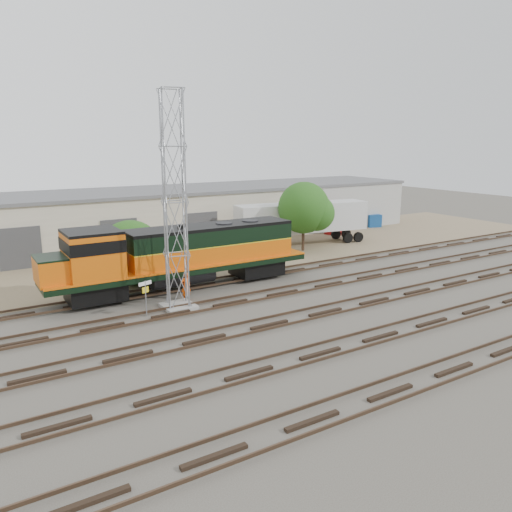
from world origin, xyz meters
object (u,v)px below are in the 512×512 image
locomotive (178,254)px  worker (186,286)px  signal_tower (175,206)px  semi_trailer (305,218)px

locomotive → worker: locomotive is taller
worker → signal_tower: bearing=45.0°
locomotive → signal_tower: 5.32m
signal_tower → worker: 5.60m
locomotive → semi_trailer: locomotive is taller
signal_tower → worker: bearing=48.0°
locomotive → semi_trailer: (16.80, 7.94, 0.06)m
locomotive → worker: size_ratio=9.95×
worker → semi_trailer: 20.14m
locomotive → semi_trailer: 18.58m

